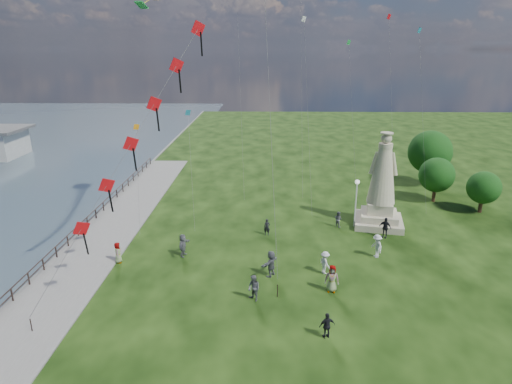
{
  "coord_description": "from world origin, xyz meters",
  "views": [
    {
      "loc": [
        -0.35,
        -21.18,
        15.26
      ],
      "look_at": [
        -1.0,
        8.0,
        5.5
      ],
      "focal_mm": 30.0,
      "sensor_mm": 36.0,
      "label": 1
    }
  ],
  "objects_px": {
    "person_3": "(327,326)",
    "person_2": "(325,263)",
    "person_6": "(267,227)",
    "statue": "(381,191)",
    "person_9": "(385,228)",
    "person_5": "(183,245)",
    "person_1": "(254,288)",
    "lamppost": "(356,193)",
    "person_10": "(118,253)",
    "person_8": "(377,246)",
    "person_7": "(338,219)",
    "person_11": "(271,264)",
    "person_4": "(332,279)"
  },
  "relations": [
    {
      "from": "statue",
      "to": "person_4",
      "type": "relative_size",
      "value": 4.51
    },
    {
      "from": "person_10",
      "to": "statue",
      "type": "bearing_deg",
      "value": -79.38
    },
    {
      "from": "statue",
      "to": "lamppost",
      "type": "distance_m",
      "value": 2.33
    },
    {
      "from": "person_8",
      "to": "person_2",
      "type": "bearing_deg",
      "value": -76.58
    },
    {
      "from": "person_9",
      "to": "person_5",
      "type": "bearing_deg",
      "value": -133.15
    },
    {
      "from": "person_8",
      "to": "person_1",
      "type": "bearing_deg",
      "value": -74.11
    },
    {
      "from": "person_4",
      "to": "person_10",
      "type": "height_order",
      "value": "person_4"
    },
    {
      "from": "lamppost",
      "to": "person_9",
      "type": "relative_size",
      "value": 2.46
    },
    {
      "from": "statue",
      "to": "person_2",
      "type": "distance_m",
      "value": 11.21
    },
    {
      "from": "statue",
      "to": "person_2",
      "type": "height_order",
      "value": "statue"
    },
    {
      "from": "lamppost",
      "to": "person_2",
      "type": "distance_m",
      "value": 9.77
    },
    {
      "from": "person_10",
      "to": "person_2",
      "type": "bearing_deg",
      "value": -104.3
    },
    {
      "from": "person_6",
      "to": "person_11",
      "type": "relative_size",
      "value": 0.76
    },
    {
      "from": "lamppost",
      "to": "person_9",
      "type": "bearing_deg",
      "value": -48.36
    },
    {
      "from": "person_10",
      "to": "person_9",
      "type": "bearing_deg",
      "value": -86.14
    },
    {
      "from": "person_3",
      "to": "person_4",
      "type": "bearing_deg",
      "value": -115.99
    },
    {
      "from": "person_2",
      "to": "person_6",
      "type": "height_order",
      "value": "person_2"
    },
    {
      "from": "person_2",
      "to": "person_10",
      "type": "relative_size",
      "value": 1.04
    },
    {
      "from": "statue",
      "to": "person_7",
      "type": "bearing_deg",
      "value": -160.28
    },
    {
      "from": "person_2",
      "to": "person_4",
      "type": "height_order",
      "value": "person_4"
    },
    {
      "from": "person_8",
      "to": "person_10",
      "type": "bearing_deg",
      "value": -104.06
    },
    {
      "from": "person_1",
      "to": "person_8",
      "type": "bearing_deg",
      "value": 79.42
    },
    {
      "from": "person_6",
      "to": "person_10",
      "type": "height_order",
      "value": "person_10"
    },
    {
      "from": "statue",
      "to": "person_6",
      "type": "bearing_deg",
      "value": -154.59
    },
    {
      "from": "person_6",
      "to": "person_10",
      "type": "distance_m",
      "value": 12.36
    },
    {
      "from": "person_3",
      "to": "person_2",
      "type": "bearing_deg",
      "value": -111.25
    },
    {
      "from": "person_5",
      "to": "person_8",
      "type": "distance_m",
      "value": 14.92
    },
    {
      "from": "person_1",
      "to": "person_11",
      "type": "relative_size",
      "value": 0.91
    },
    {
      "from": "person_3",
      "to": "person_8",
      "type": "relative_size",
      "value": 0.83
    },
    {
      "from": "statue",
      "to": "person_5",
      "type": "distance_m",
      "value": 18.11
    },
    {
      "from": "person_2",
      "to": "person_6",
      "type": "xyz_separation_m",
      "value": [
        -4.12,
        6.57,
        -0.12
      ]
    },
    {
      "from": "lamppost",
      "to": "person_10",
      "type": "relative_size",
      "value": 2.71
    },
    {
      "from": "person_2",
      "to": "person_5",
      "type": "height_order",
      "value": "person_5"
    },
    {
      "from": "person_4",
      "to": "person_11",
      "type": "bearing_deg",
      "value": 162.09
    },
    {
      "from": "person_8",
      "to": "person_9",
      "type": "bearing_deg",
      "value": 138.61
    },
    {
      "from": "person_3",
      "to": "person_11",
      "type": "relative_size",
      "value": 0.81
    },
    {
      "from": "person_1",
      "to": "person_9",
      "type": "bearing_deg",
      "value": 87.93
    },
    {
      "from": "person_3",
      "to": "statue",
      "type": "bearing_deg",
      "value": -127.67
    },
    {
      "from": "person_1",
      "to": "person_5",
      "type": "distance_m",
      "value": 8.31
    },
    {
      "from": "person_5",
      "to": "person_9",
      "type": "bearing_deg",
      "value": -63.84
    },
    {
      "from": "person_7",
      "to": "person_8",
      "type": "bearing_deg",
      "value": 156.2
    },
    {
      "from": "person_8",
      "to": "person_9",
      "type": "height_order",
      "value": "person_8"
    },
    {
      "from": "person_4",
      "to": "person_2",
      "type": "bearing_deg",
      "value": 101.58
    },
    {
      "from": "person_7",
      "to": "person_2",
      "type": "bearing_deg",
      "value": 122.51
    },
    {
      "from": "lamppost",
      "to": "person_3",
      "type": "xyz_separation_m",
      "value": [
        -4.62,
        -15.92,
        -2.4
      ]
    },
    {
      "from": "statue",
      "to": "person_10",
      "type": "bearing_deg",
      "value": -148.52
    },
    {
      "from": "person_6",
      "to": "person_8",
      "type": "distance_m",
      "value": 9.3
    },
    {
      "from": "person_5",
      "to": "person_10",
      "type": "relative_size",
      "value": 1.11
    },
    {
      "from": "person_7",
      "to": "person_10",
      "type": "xyz_separation_m",
      "value": [
        -17.6,
        -7.25,
        0.09
      ]
    },
    {
      "from": "statue",
      "to": "person_11",
      "type": "height_order",
      "value": "statue"
    }
  ]
}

